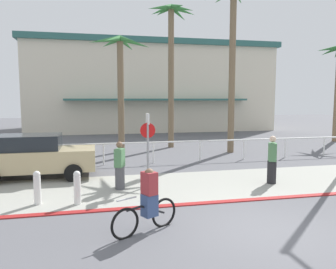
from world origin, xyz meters
name	(u,v)px	position (x,y,z in m)	size (l,w,h in m)	color
ground_plane	(170,157)	(0.00, 10.00, 0.00)	(80.00, 80.00, 0.00)	#5B5B60
sidewalk_strip	(206,184)	(0.00, 4.20, 0.01)	(44.00, 4.00, 0.02)	#9E9E93
curb_paint	(228,201)	(0.00, 2.20, 0.01)	(44.00, 0.24, 0.03)	maroon
building_backdrop	(149,88)	(1.64, 26.96, 4.21)	(23.44, 11.34, 8.39)	beige
rail_fence	(177,145)	(0.00, 8.50, 0.84)	(20.99, 0.08, 1.04)	white
stop_sign_bike_lane	(148,139)	(-2.07, 4.33, 1.68)	(0.52, 0.56, 2.56)	gray
bollard_2	(37,187)	(-5.48, 3.11, 0.52)	(0.20, 0.20, 1.00)	white
bollard_3	(77,187)	(-4.36, 2.88, 0.52)	(0.20, 0.20, 1.00)	white
palm_tree_1	(120,66)	(-2.41, 12.24, 4.90)	(3.44, 3.35, 6.58)	#756047
palm_tree_2	(172,41)	(0.85, 13.39, 6.61)	(3.16, 3.45, 8.78)	#756047
palm_tree_3	(232,33)	(3.69, 10.75, 6.70)	(3.07, 3.75, 9.16)	#756047
car_tan_1	(35,156)	(-6.12, 6.55, 0.87)	(4.40, 2.02, 1.69)	tan
cyclist_black_0	(148,202)	(-2.66, 0.57, 0.69)	(1.64, 0.90, 1.50)	black
pedestrian_0	(120,168)	(-3.05, 4.23, 0.75)	(0.42, 0.47, 1.64)	#4C4C51
pedestrian_1	(272,162)	(2.35, 3.82, 0.81)	(0.42, 0.47, 1.74)	#232326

